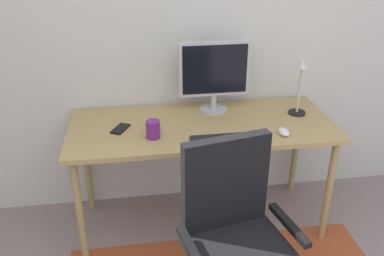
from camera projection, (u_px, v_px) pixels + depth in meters
The scene contains 9 objects.
wall_back at pixel (185, 21), 2.71m from camera, with size 6.00×0.10×2.60m, color beige.
desk at pixel (202, 134), 2.63m from camera, with size 1.64×0.68×0.75m.
monitor at pixel (214, 72), 2.67m from camera, with size 0.45×0.18×0.46m.
keyboard at pixel (228, 140), 2.39m from camera, with size 0.43×0.13×0.02m, color black.
computer_mouse at pixel (284, 132), 2.46m from camera, with size 0.06×0.10×0.03m, color white.
coffee_cup at pixel (153, 129), 2.41m from camera, with size 0.08×0.08×0.11m, color #6B2173.
cell_phone at pixel (120, 129), 2.52m from camera, with size 0.07×0.14×0.01m, color black.
desk_lamp at pixel (301, 80), 2.64m from camera, with size 0.11×0.11×0.37m.
office_chair at pixel (235, 254), 2.07m from camera, with size 0.60×0.55×0.97m.
Camera 1 is at (-0.37, -0.52, 1.87)m, focal length 39.29 mm.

